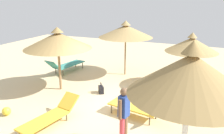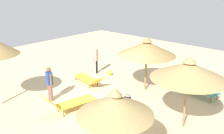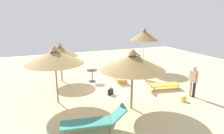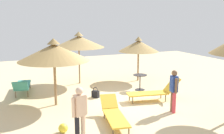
{
  "view_description": "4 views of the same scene",
  "coord_description": "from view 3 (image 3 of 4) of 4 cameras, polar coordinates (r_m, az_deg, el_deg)",
  "views": [
    {
      "loc": [
        3.4,
        -7.06,
        3.74
      ],
      "look_at": [
        0.35,
        -0.05,
        1.42
      ],
      "focal_mm": 37.74,
      "sensor_mm": 36.0,
      "label": 1
    },
    {
      "loc": [
        7.1,
        6.63,
        4.95
      ],
      "look_at": [
        -0.6,
        -0.23,
        1.4
      ],
      "focal_mm": 39.88,
      "sensor_mm": 36.0,
      "label": 2
    },
    {
      "loc": [
        -8.96,
        4.08,
        3.84
      ],
      "look_at": [
        -0.2,
        0.58,
        1.36
      ],
      "focal_mm": 30.83,
      "sensor_mm": 36.0,
      "label": 3
    },
    {
      "loc": [
        -4.01,
        -9.39,
        3.4
      ],
      "look_at": [
        0.2,
        0.59,
        1.3
      ],
      "focal_mm": 42.32,
      "sensor_mm": 36.0,
      "label": 4
    }
  ],
  "objects": [
    {
      "name": "beach_ball",
      "position": [
        9.68,
        20.46,
        -8.75
      ],
      "size": [
        0.28,
        0.28,
        0.28
      ],
      "primitive_type": "sphere",
      "color": "yellow",
      "rests_on": "ground"
    },
    {
      "name": "lounge_chair_center",
      "position": [
        6.84,
        -5.04,
        -15.5
      ],
      "size": [
        0.95,
        2.32,
        0.84
      ],
      "color": "teal",
      "rests_on": "ground"
    },
    {
      "name": "lounge_chair_back",
      "position": [
        10.75,
        14.05,
        -4.95
      ],
      "size": [
        0.93,
        2.15,
        0.67
      ],
      "color": "gold",
      "rests_on": "ground"
    },
    {
      "name": "parasol_umbrella_front",
      "position": [
        8.73,
        -16.62,
        2.89
      ],
      "size": [
        2.56,
        2.56,
        2.64
      ],
      "color": "olive",
      "rests_on": "ground"
    },
    {
      "name": "parasol_umbrella_near_right",
      "position": [
        14.21,
        9.57,
        9.2
      ],
      "size": [
        2.07,
        2.07,
        3.09
      ],
      "color": "white",
      "rests_on": "ground"
    },
    {
      "name": "lounge_chair_far_right",
      "position": [
        12.05,
        1.83,
        -1.85
      ],
      "size": [
        2.21,
        0.94,
        0.93
      ],
      "color": "gold",
      "rests_on": "ground"
    },
    {
      "name": "person_standing_edge",
      "position": [
        10.15,
        22.96,
        -3.43
      ],
      "size": [
        0.47,
        0.29,
        1.56
      ],
      "color": "beige",
      "rests_on": "ground"
    },
    {
      "name": "handbag",
      "position": [
        9.82,
        -0.43,
        -7.3
      ],
      "size": [
        0.32,
        0.35,
        0.45
      ],
      "color": "black",
      "rests_on": "ground"
    },
    {
      "name": "side_table_round",
      "position": [
        11.68,
        -5.92,
        -1.99
      ],
      "size": [
        0.64,
        0.64,
        0.73
      ],
      "color": "#2D2D33",
      "rests_on": "ground"
    },
    {
      "name": "person_standing_far_left",
      "position": [
        12.44,
        7.89,
        0.72
      ],
      "size": [
        0.27,
        0.44,
        1.54
      ],
      "color": "brown",
      "rests_on": "ground"
    },
    {
      "name": "parasol_umbrella_near_left",
      "position": [
        7.86,
        6.1,
        1.52
      ],
      "size": [
        2.68,
        2.68,
        2.59
      ],
      "color": "olive",
      "rests_on": "ground"
    },
    {
      "name": "parasol_umbrella_edge",
      "position": [
        11.84,
        -15.13,
        4.54
      ],
      "size": [
        2.12,
        2.12,
        2.35
      ],
      "color": "olive",
      "rests_on": "ground"
    },
    {
      "name": "ground",
      "position": [
        10.59,
        2.52,
        -6.86
      ],
      "size": [
        24.0,
        24.0,
        0.1
      ],
      "primitive_type": "cube",
      "color": "beige"
    }
  ]
}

